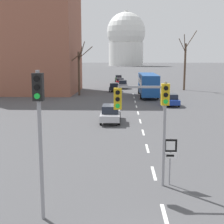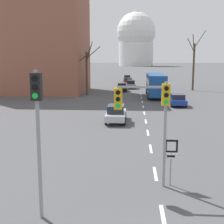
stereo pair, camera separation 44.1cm
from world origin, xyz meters
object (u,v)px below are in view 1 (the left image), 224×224
sedan_far_left (123,84)px  sedan_far_right (120,81)px  route_sign_post (170,153)px  city_bus (148,83)px  traffic_signal_centre_tall (148,107)px  sedan_distant_centre (111,113)px  sedan_near_left (170,100)px  traffic_signal_near_left (39,118)px  sedan_mid_centre (114,87)px  sedan_near_right (119,78)px

sedan_far_left → sedan_far_right: size_ratio=1.07×
route_sign_post → city_bus: (1.56, 34.17, 0.52)m
traffic_signal_centre_tall → sedan_distant_centre: (-2.31, 14.64, -2.88)m
sedan_near_left → sedan_far_right: 30.22m
sedan_near_left → sedan_far_left: (-6.05, 22.10, 0.08)m
traffic_signal_near_left → sedan_far_left: 50.68m
route_sign_post → sedan_mid_centre: route_sign_post is taller
sedan_near_left → sedan_near_right: sedan_near_right is taller
traffic_signal_near_left → sedan_far_right: traffic_signal_near_left is taller
traffic_signal_centre_tall → traffic_signal_near_left: traffic_signal_near_left is taller
sedan_distant_centre → city_bus: city_bus is taller
traffic_signal_centre_tall → sedan_near_left: size_ratio=1.13×
traffic_signal_centre_tall → sedan_near_left: traffic_signal_centre_tall is taller
sedan_far_left → city_bus: city_bus is taller
route_sign_post → sedan_near_left: size_ratio=0.53×
sedan_mid_centre → sedan_near_right: bearing=88.9°
traffic_signal_near_left → sedan_far_right: (2.20, 57.90, -2.99)m
city_bus → sedan_distant_centre: bearing=-104.1°
traffic_signal_centre_tall → sedan_mid_centre: bearing=93.8°
sedan_mid_centre → sedan_far_left: 5.54m
sedan_far_left → traffic_signal_near_left: bearing=-93.1°
sedan_near_right → sedan_mid_centre: size_ratio=0.94×
route_sign_post → sedan_near_right: 65.26m
traffic_signal_centre_tall → city_bus: bearing=85.6°
traffic_signal_centre_tall → route_sign_post: traffic_signal_centre_tall is taller
traffic_signal_centre_tall → sedan_far_right: size_ratio=1.21×
sedan_far_left → sedan_near_right: bearing=93.5°
sedan_mid_centre → sedan_distant_centre: size_ratio=0.95×
sedan_far_left → route_sign_post: bearing=-87.1°
sedan_distant_centre → city_bus: bearing=75.9°
sedan_near_right → sedan_mid_centre: 23.32m
traffic_signal_near_left → sedan_far_right: size_ratio=1.36×
traffic_signal_centre_tall → sedan_mid_centre: 42.16m
traffic_signal_centre_tall → sedan_near_right: traffic_signal_centre_tall is taller
traffic_signal_near_left → traffic_signal_centre_tall: bearing=38.4°
sedan_far_right → city_bus: 20.91m
route_sign_post → sedan_distant_centre: route_sign_post is taller
sedan_near_left → sedan_near_right: bearing=100.1°
sedan_mid_centre → sedan_far_left: sedan_far_left is taller
traffic_signal_near_left → sedan_mid_centre: (1.25, 45.19, -3.03)m
sedan_distant_centre → traffic_signal_centre_tall: bearing=-81.0°
route_sign_post → sedan_far_right: bearing=93.1°
sedan_mid_centre → route_sign_post: bearing=-84.7°
sedan_mid_centre → traffic_signal_near_left: bearing=-91.6°
route_sign_post → sedan_near_left: (3.69, 25.07, -0.77)m
route_sign_post → sedan_near_right: (-3.46, 65.16, -0.67)m
traffic_signal_centre_tall → traffic_signal_near_left: bearing=-141.6°
sedan_far_left → traffic_signal_centre_tall: bearing=-88.4°
sedan_distant_centre → sedan_near_right: bearing=90.1°
sedan_far_left → sedan_far_right: sedan_far_left is taller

